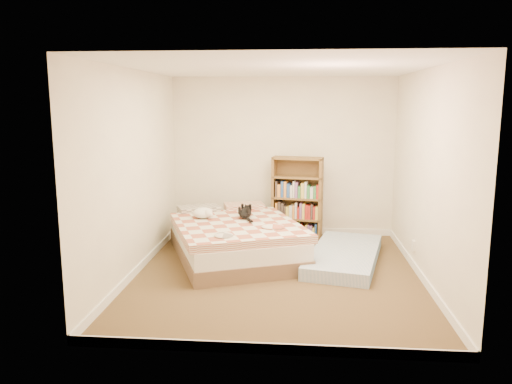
# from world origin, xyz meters

# --- Properties ---
(room) EXTENTS (3.51, 4.01, 2.51)m
(room) POSITION_xyz_m (0.00, 0.00, 1.20)
(room) COLOR #49351F
(room) RESTS_ON ground
(bed) EXTENTS (2.18, 2.54, 0.57)m
(bed) POSITION_xyz_m (-0.61, 0.71, 0.26)
(bed) COLOR brown
(bed) RESTS_ON room
(bookshelf) EXTENTS (0.81, 0.39, 1.28)m
(bookshelf) POSITION_xyz_m (0.24, 1.72, 0.49)
(bookshelf) COLOR brown
(bookshelf) RESTS_ON room
(floor_mattress) EXTENTS (1.23, 1.98, 0.17)m
(floor_mattress) POSITION_xyz_m (0.88, 0.58, 0.08)
(floor_mattress) COLOR #6B8DB3
(floor_mattress) RESTS_ON room
(black_cat) EXTENTS (0.22, 0.65, 0.15)m
(black_cat) POSITION_xyz_m (-0.48, 0.90, 0.58)
(black_cat) COLOR black
(black_cat) RESTS_ON bed
(white_dog) EXTENTS (0.31, 0.32, 0.15)m
(white_dog) POSITION_xyz_m (-1.06, 0.79, 0.59)
(white_dog) COLOR silver
(white_dog) RESTS_ON bed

